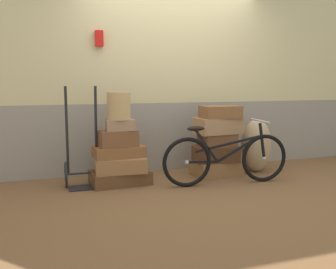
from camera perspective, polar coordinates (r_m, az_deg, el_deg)
The scene contains 16 objects.
ground at distance 4.59m, azimuth 3.64°, elevation -7.94°, with size 10.12×5.20×0.06m, color brown.
station_building at distance 5.22m, azimuth 0.42°, elevation 11.59°, with size 8.12×0.74×3.10m.
suitcase_0 at distance 4.54m, azimuth -7.61°, elevation -6.71°, with size 0.71×0.45×0.16m, color brown.
suitcase_1 at distance 4.46m, azimuth -7.53°, elevation -4.74°, with size 0.61×0.39×0.18m, color olive.
suitcase_2 at distance 4.47m, azimuth -7.80°, elevation -2.68°, with size 0.61×0.37×0.13m, color brown.
suitcase_3 at distance 4.43m, azimuth -7.92°, elevation -0.60°, with size 0.46×0.27×0.20m, color brown.
suitcase_4 at distance 4.39m, azimuth -7.60°, elevation 1.51°, with size 0.34×0.22×0.13m, color #937051.
suitcase_5 at distance 4.94m, azimuth 7.73°, elevation -5.30°, with size 0.64×0.38×0.20m, color olive.
suitcase_6 at distance 4.88m, azimuth 7.58°, elevation -3.05°, with size 0.58×0.34×0.21m, color #4C2D19.
suitcase_7 at distance 4.85m, azimuth 7.85°, elevation -0.86°, with size 0.47×0.29×0.17m, color brown.
suitcase_8 at distance 4.85m, azimuth 7.93°, elevation 1.41°, with size 0.60×0.35×0.21m, color #9E754C.
suitcase_9 at distance 4.81m, azimuth 8.29°, elevation 3.57°, with size 0.51×0.32×0.16m, color brown.
wicker_basket at distance 4.38m, azimuth -7.81°, elevation 4.53°, with size 0.28×0.28×0.33m, color tan.
luggage_trolley at distance 4.46m, azimuth -13.35°, elevation -4.68°, with size 0.42×0.38×1.21m.
burlap_sack at distance 5.20m, azimuth 13.82°, elevation -1.69°, with size 0.43×0.36×0.75m, color tan.
bicycle at distance 4.48m, azimuth 9.19°, elevation -3.73°, with size 1.62×0.46×0.79m.
Camera 1 is at (-1.65, -4.09, 1.24)m, focal length 38.45 mm.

